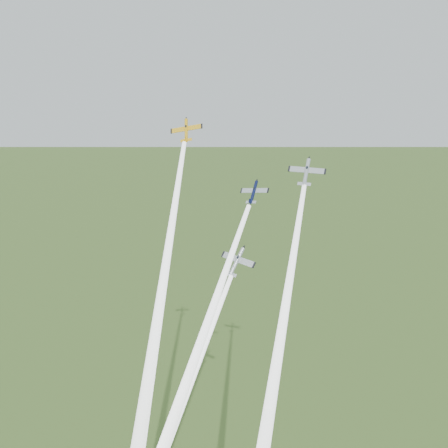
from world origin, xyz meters
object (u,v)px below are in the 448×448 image
(plane_navy, at_px, (254,192))
(plane_silver_low, at_px, (237,262))
(plane_silver_right, at_px, (306,172))
(plane_yellow, at_px, (186,130))

(plane_navy, xyz_separation_m, plane_silver_low, (-2.13, -5.24, -13.97))
(plane_navy, distance_m, plane_silver_right, 11.74)
(plane_silver_right, xyz_separation_m, plane_silver_low, (-12.65, -8.11, -18.32))
(plane_silver_right, bearing_deg, plane_silver_low, -147.02)
(plane_navy, height_order, plane_silver_right, plane_silver_right)
(plane_yellow, xyz_separation_m, plane_silver_right, (27.38, -1.85, -7.72))
(plane_silver_low, bearing_deg, plane_navy, 84.95)
(plane_yellow, height_order, plane_silver_right, plane_yellow)
(plane_yellow, height_order, plane_silver_low, plane_yellow)
(plane_yellow, distance_m, plane_navy, 21.26)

